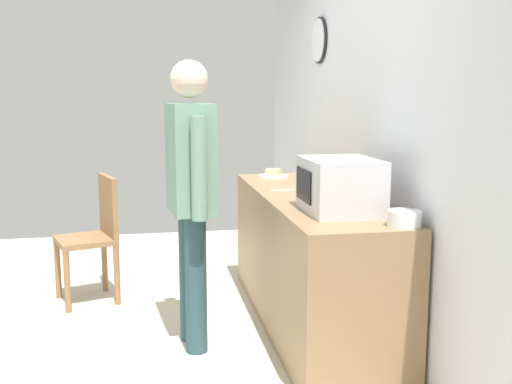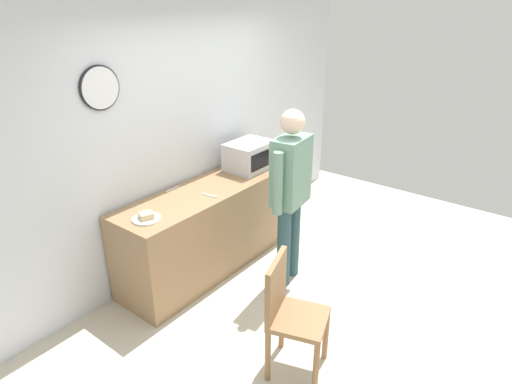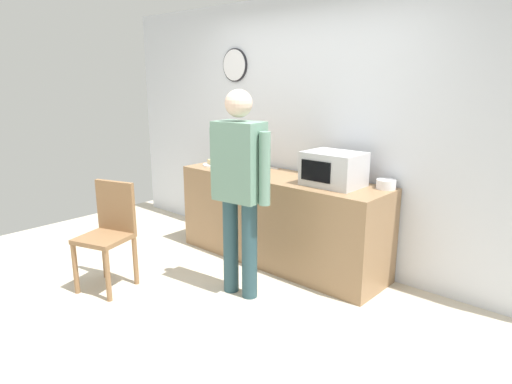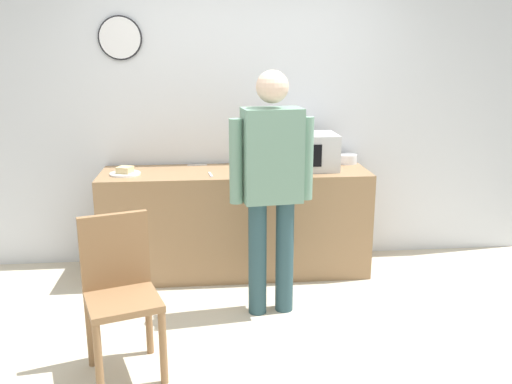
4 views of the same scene
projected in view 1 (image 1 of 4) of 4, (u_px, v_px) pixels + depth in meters
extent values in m
plane|color=beige|center=(123.00, 341.00, 3.79)|extent=(6.00, 6.00, 0.00)
cube|color=silver|center=(371.00, 132.00, 3.86)|extent=(5.40, 0.10, 2.60)
cylinder|color=white|center=(319.00, 40.00, 4.71)|extent=(0.33, 0.03, 0.33)
cylinder|color=black|center=(320.00, 40.00, 4.71)|extent=(0.36, 0.02, 0.36)
cube|color=#93704C|center=(309.00, 261.00, 4.00)|extent=(2.22, 0.62, 0.89)
cube|color=silver|center=(340.00, 186.00, 3.33)|extent=(0.50, 0.38, 0.30)
cube|color=black|center=(304.00, 185.00, 3.35)|extent=(0.30, 0.01, 0.18)
cylinder|color=white|center=(273.00, 176.00, 4.79)|extent=(0.24, 0.24, 0.01)
cube|color=#D1B67E|center=(273.00, 172.00, 4.78)|extent=(0.14, 0.14, 0.05)
cylinder|color=white|center=(404.00, 218.00, 2.98)|extent=(0.17, 0.17, 0.08)
cube|color=silver|center=(332.00, 186.00, 4.28)|extent=(0.17, 0.02, 0.01)
cube|color=silver|center=(282.00, 190.00, 4.11)|extent=(0.04, 0.17, 0.01)
cylinder|color=#294951|center=(196.00, 284.00, 3.57)|extent=(0.13, 0.13, 0.84)
cylinder|color=#294951|center=(190.00, 275.00, 3.76)|extent=(0.13, 0.13, 0.84)
cube|color=gray|center=(191.00, 158.00, 3.55)|extent=(0.42, 0.28, 0.64)
cylinder|color=gray|center=(199.00, 169.00, 3.32)|extent=(0.09, 0.09, 0.58)
cylinder|color=gray|center=(183.00, 160.00, 3.79)|extent=(0.09, 0.09, 0.58)
sphere|color=beige|center=(189.00, 79.00, 3.48)|extent=(0.22, 0.22, 0.22)
cylinder|color=olive|center=(58.00, 269.00, 4.56)|extent=(0.04, 0.04, 0.45)
cylinder|color=olive|center=(67.00, 282.00, 4.25)|extent=(0.04, 0.04, 0.45)
cylinder|color=olive|center=(105.00, 263.00, 4.73)|extent=(0.04, 0.04, 0.45)
cylinder|color=olive|center=(117.00, 275.00, 4.42)|extent=(0.04, 0.04, 0.45)
cube|color=olive|center=(85.00, 240.00, 4.45)|extent=(0.50, 0.50, 0.04)
cube|color=olive|center=(108.00, 206.00, 4.50)|extent=(0.39, 0.16, 0.45)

